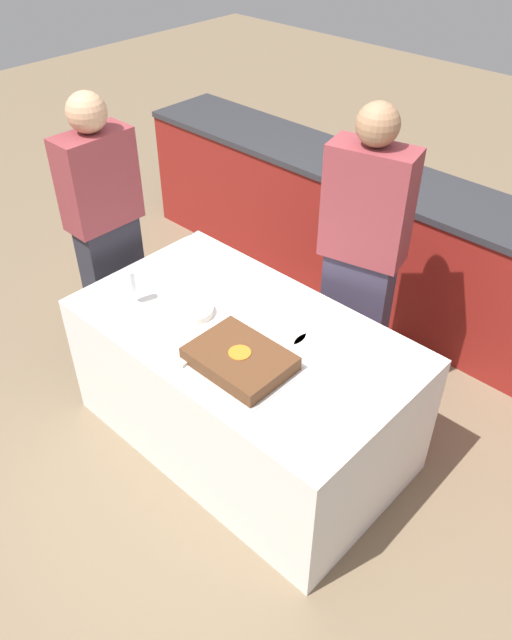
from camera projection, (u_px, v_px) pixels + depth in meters
name	position (u px, v px, depth m)	size (l,w,h in m)	color
ground_plane	(245.00, 435.00, 3.44)	(14.00, 14.00, 0.00)	#7A664C
back_counter	(411.00, 253.00, 4.04)	(4.40, 0.58, 0.92)	maroon
dining_table	(244.00, 386.00, 3.20)	(1.68, 0.96, 0.75)	white
cake	(240.00, 359.00, 2.75)	(0.48, 0.36, 0.08)	#B7B2AD
plate_stack	(194.00, 311.00, 3.05)	(0.19, 0.19, 0.04)	white
wine_glass	(131.00, 282.00, 3.06)	(0.07, 0.07, 0.19)	white
side_plate_near_cake	(286.00, 333.00, 2.94)	(0.19, 0.19, 0.00)	white
side_plate_right_edge	(314.00, 346.00, 2.87)	(0.19, 0.19, 0.00)	white
utensil_pile	(180.00, 354.00, 2.81)	(0.14, 0.11, 0.02)	white
person_cutting_cake	(361.00, 261.00, 3.20)	(0.45, 0.29, 1.70)	#383347
person_seated_left	(107.00, 234.00, 3.48)	(0.21, 0.40, 1.64)	#282833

